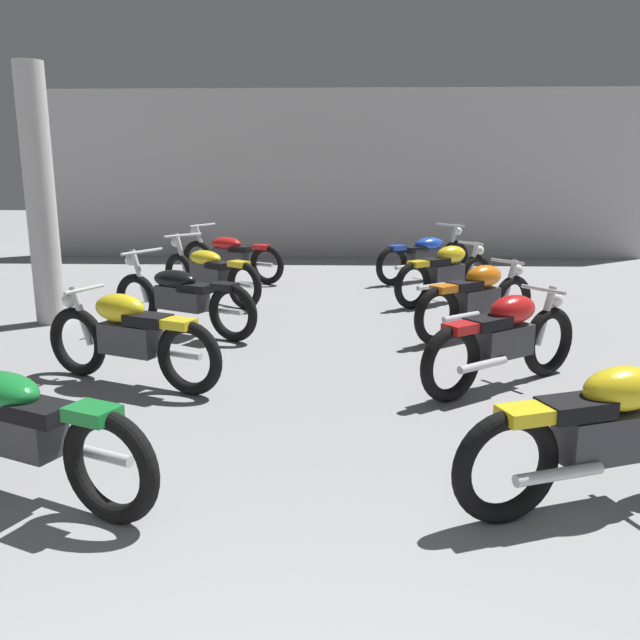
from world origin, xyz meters
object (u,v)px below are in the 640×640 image
at_px(motorcycle_left_row_1, 13,424).
at_px(motorcycle_left_row_4, 209,272).
at_px(motorcycle_right_row_3, 478,298).
at_px(motorcycle_right_row_2, 504,339).
at_px(motorcycle_left_row_2, 129,336).
at_px(motorcycle_left_row_5, 231,255).
at_px(motorcycle_left_row_3, 181,297).
at_px(motorcycle_right_row_4, 446,273).
at_px(support_pillar, 40,197).
at_px(motorcycle_right_row_1, 606,432).
at_px(motorcycle_right_row_5, 425,256).

xyz_separation_m(motorcycle_left_row_1, motorcycle_left_row_4, (-0.01, 5.93, 0.00)).
bearing_deg(motorcycle_right_row_3, motorcycle_right_row_2, -93.78).
bearing_deg(motorcycle_left_row_2, motorcycle_left_row_5, 90.54).
bearing_deg(motorcycle_left_row_3, motorcycle_right_row_4, 29.37).
relative_size(support_pillar, motorcycle_left_row_3, 1.62).
bearing_deg(support_pillar, motorcycle_right_row_1, -40.44).
distance_m(support_pillar, motorcycle_right_row_5, 6.31).
bearing_deg(motorcycle_right_row_3, motorcycle_right_row_4, 92.27).
relative_size(motorcycle_left_row_2, motorcycle_left_row_5, 0.93).
xyz_separation_m(motorcycle_left_row_2, motorcycle_right_row_2, (3.40, 0.04, 0.00)).
xyz_separation_m(motorcycle_right_row_1, motorcycle_right_row_2, (-0.09, 2.14, 0.00)).
relative_size(motorcycle_left_row_4, motorcycle_left_row_5, 0.88).
bearing_deg(support_pillar, motorcycle_right_row_4, 15.29).
bearing_deg(motorcycle_right_row_3, motorcycle_left_row_2, -151.49).
distance_m(motorcycle_left_row_3, motorcycle_left_row_4, 1.90).
bearing_deg(motorcycle_left_row_1, motorcycle_right_row_5, 66.79).
xyz_separation_m(motorcycle_right_row_3, motorcycle_right_row_4, (-0.08, 1.96, 0.00)).
relative_size(motorcycle_left_row_3, motorcycle_right_row_5, 1.10).
bearing_deg(motorcycle_right_row_4, motorcycle_left_row_3, -150.63).
height_order(motorcycle_left_row_2, motorcycle_left_row_4, motorcycle_left_row_4).
bearing_deg(motorcycle_left_row_1, motorcycle_left_row_3, 89.46).
height_order(motorcycle_right_row_4, motorcycle_right_row_5, motorcycle_right_row_5).
bearing_deg(motorcycle_right_row_3, support_pillar, 174.50).
bearing_deg(support_pillar, motorcycle_left_row_1, -68.36).
xyz_separation_m(motorcycle_left_row_1, motorcycle_left_row_5, (-0.02, 7.84, 0.00)).
bearing_deg(motorcycle_right_row_2, motorcycle_right_row_4, 89.31).
relative_size(motorcycle_left_row_2, motorcycle_right_row_1, 0.98).
bearing_deg(motorcycle_left_row_4, motorcycle_left_row_5, 90.34).
bearing_deg(motorcycle_left_row_3, motorcycle_right_row_1, -49.22).
bearing_deg(motorcycle_left_row_3, motorcycle_right_row_5, 49.23).
bearing_deg(motorcycle_left_row_4, motorcycle_left_row_3, -88.59).
relative_size(motorcycle_left_row_2, motorcycle_right_row_3, 1.14).
bearing_deg(motorcycle_right_row_2, support_pillar, 155.48).
bearing_deg(motorcycle_left_row_4, motorcycle_left_row_2, -89.36).
relative_size(support_pillar, motorcycle_left_row_2, 1.73).
distance_m(motorcycle_right_row_2, motorcycle_right_row_3, 1.87).
distance_m(motorcycle_left_row_1, motorcycle_right_row_3, 5.36).
bearing_deg(motorcycle_right_row_4, motorcycle_right_row_1, -89.60).
xyz_separation_m(motorcycle_left_row_3, motorcycle_right_row_3, (3.52, -0.02, 0.01)).
height_order(motorcycle_right_row_1, motorcycle_right_row_2, same).
xyz_separation_m(motorcycle_right_row_2, motorcycle_right_row_4, (0.05, 3.82, 0.00)).
bearing_deg(support_pillar, motorcycle_left_row_5, 61.84).
distance_m(support_pillar, motorcycle_left_row_4, 2.55).
height_order(support_pillar, motorcycle_left_row_1, support_pillar).
relative_size(motorcycle_left_row_1, motorcycle_left_row_5, 1.02).
height_order(motorcycle_left_row_4, motorcycle_right_row_3, motorcycle_left_row_4).
relative_size(motorcycle_right_row_2, motorcycle_right_row_4, 1.02).
xyz_separation_m(motorcycle_left_row_4, motorcycle_left_row_5, (-0.01, 1.91, 0.00)).
distance_m(motorcycle_left_row_4, motorcycle_right_row_3, 4.05).
relative_size(motorcycle_left_row_1, motorcycle_right_row_4, 1.25).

